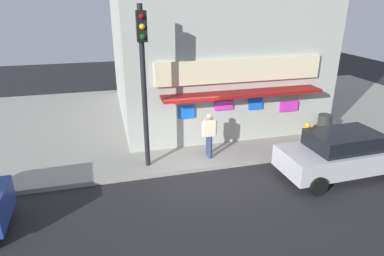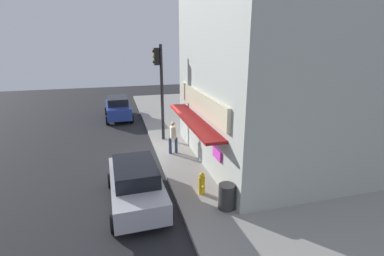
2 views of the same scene
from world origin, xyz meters
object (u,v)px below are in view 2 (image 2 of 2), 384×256
(fire_hydrant, at_px, (202,183))
(parked_car_blue, at_px, (118,108))
(trash_can, at_px, (227,197))
(parked_car_silver, at_px, (136,183))
(traffic_light, at_px, (160,81))
(pedestrian, at_px, (173,136))

(fire_hydrant, distance_m, parked_car_blue, 13.46)
(fire_hydrant, xyz_separation_m, trash_can, (1.24, 0.55, 0.03))
(fire_hydrant, xyz_separation_m, parked_car_blue, (-13.15, -2.88, 0.28))
(fire_hydrant, height_order, parked_car_silver, parked_car_silver)
(traffic_light, distance_m, parked_car_silver, 7.51)
(pedestrian, bearing_deg, parked_car_silver, -29.04)
(traffic_light, height_order, trash_can, traffic_light)
(parked_car_silver, distance_m, parked_car_blue, 12.88)
(fire_hydrant, relative_size, trash_can, 0.96)
(parked_car_blue, bearing_deg, trash_can, 13.40)
(fire_hydrant, xyz_separation_m, parked_car_silver, (-0.27, -2.55, 0.23))
(fire_hydrant, height_order, pedestrian, pedestrian)
(trash_can, xyz_separation_m, parked_car_silver, (-1.51, -3.10, 0.20))
(fire_hydrant, bearing_deg, traffic_light, -176.28)
(fire_hydrant, distance_m, parked_car_silver, 2.57)
(pedestrian, distance_m, parked_car_blue, 9.10)
(trash_can, distance_m, pedestrian, 5.76)
(fire_hydrant, bearing_deg, parked_car_silver, -96.02)
(pedestrian, distance_m, parked_car_silver, 4.79)
(traffic_light, xyz_separation_m, pedestrian, (2.41, 0.22, -2.62))
(trash_can, relative_size, parked_car_blue, 0.22)
(fire_hydrant, bearing_deg, pedestrian, -177.07)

